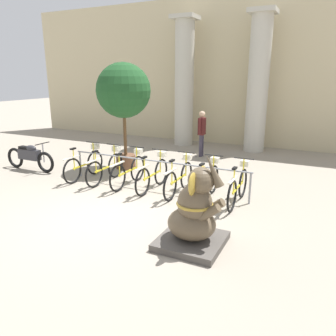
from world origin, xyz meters
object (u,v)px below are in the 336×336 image
at_px(bicycle_5, 207,182).
at_px(potted_tree, 123,93).
at_px(bicycle_3, 153,174).
at_px(bicycle_0, 85,164).
at_px(bicycle_2, 129,171).
at_px(elephant_statue, 194,215).
at_px(motorcycle, 30,156).
at_px(bicycle_4, 179,178).
at_px(bicycle_1, 106,167).
at_px(bicycle_6, 238,187).
at_px(person_pedestrian, 202,130).

xyz_separation_m(bicycle_5, potted_tree, (-3.26, 1.47, 1.94)).
bearing_deg(bicycle_3, bicycle_0, 179.87).
relative_size(bicycle_0, bicycle_2, 1.00).
distance_m(bicycle_0, elephant_statue, 4.81).
relative_size(bicycle_2, motorcycle, 0.87).
xyz_separation_m(bicycle_4, bicycle_5, (0.74, -0.01, 0.00)).
bearing_deg(potted_tree, bicycle_1, -78.58).
relative_size(bicycle_3, bicycle_6, 1.00).
relative_size(bicycle_0, bicycle_1, 1.00).
relative_size(bicycle_0, bicycle_6, 1.00).
xyz_separation_m(bicycle_1, motorcycle, (-2.85, -0.06, 0.03)).
xyz_separation_m(bicycle_0, motorcycle, (-2.11, -0.06, 0.03)).
distance_m(bicycle_3, bicycle_5, 1.48).
xyz_separation_m(bicycle_2, bicycle_4, (1.48, -0.01, 0.00)).
xyz_separation_m(bicycle_6, elephant_statue, (-0.20, -2.26, 0.16)).
distance_m(bicycle_1, bicycle_5, 2.97).
relative_size(bicycle_5, potted_tree, 0.52).
height_order(bicycle_3, potted_tree, potted_tree).
height_order(bicycle_5, elephant_statue, elephant_statue).
relative_size(motorcycle, person_pedestrian, 1.18).
relative_size(bicycle_1, bicycle_3, 1.00).
bearing_deg(motorcycle, bicycle_2, 1.06).
height_order(bicycle_1, person_pedestrian, person_pedestrian).
distance_m(bicycle_1, person_pedestrian, 4.25).
height_order(bicycle_1, bicycle_2, same).
height_order(motorcycle, potted_tree, potted_tree).
bearing_deg(bicycle_0, bicycle_2, 0.30).
bearing_deg(bicycle_5, bicycle_4, 179.32).
relative_size(bicycle_6, elephant_statue, 1.01).
bearing_deg(bicycle_3, bicycle_4, 0.55).
xyz_separation_m(bicycle_1, elephant_statue, (3.51, -2.26, 0.16)).
bearing_deg(bicycle_1, potted_tree, 101.42).
bearing_deg(bicycle_4, bicycle_2, 179.78).
bearing_deg(bicycle_0, bicycle_6, 0.01).
bearing_deg(bicycle_0, potted_tree, 72.97).
bearing_deg(motorcycle, elephant_statue, -19.05).
bearing_deg(person_pedestrian, potted_tree, -122.85).
bearing_deg(bicycle_4, person_pedestrian, 102.53).
distance_m(bicycle_4, bicycle_6, 1.48).
height_order(bicycle_2, bicycle_5, same).
relative_size(bicycle_3, bicycle_5, 1.00).
distance_m(bicycle_1, bicycle_2, 0.74).
bearing_deg(bicycle_6, bicycle_3, -179.84).
bearing_deg(bicycle_3, potted_tree, 140.51).
distance_m(bicycle_5, elephant_statue, 2.32).
bearing_deg(motorcycle, bicycle_1, 1.21).
relative_size(bicycle_1, elephant_statue, 1.01).
distance_m(bicycle_0, bicycle_6, 4.45).
bearing_deg(person_pedestrian, bicycle_0, -117.54).
bearing_deg(elephant_statue, bicycle_6, 84.90).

